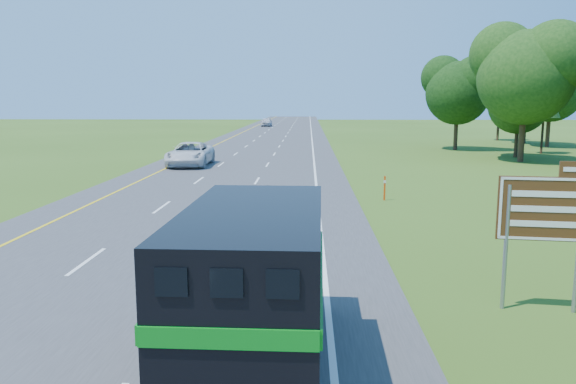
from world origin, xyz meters
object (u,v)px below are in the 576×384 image
at_px(white_suv, 190,154).
at_px(horse_truck, 258,284).
at_px(exit_sign, 546,215).
at_px(far_car, 267,122).

bearing_deg(white_suv, horse_truck, -76.77).
xyz_separation_m(horse_truck, white_suv, (-8.19, 33.22, -0.80)).
bearing_deg(horse_truck, white_suv, 105.17).
bearing_deg(exit_sign, horse_truck, -144.38).
bearing_deg(far_car, white_suv, -89.75).
height_order(horse_truck, exit_sign, exit_sign).
height_order(white_suv, far_car, white_suv).
relative_size(horse_truck, exit_sign, 2.01).
distance_m(white_suv, exit_sign, 33.19).
bearing_deg(horse_truck, far_car, 95.47).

